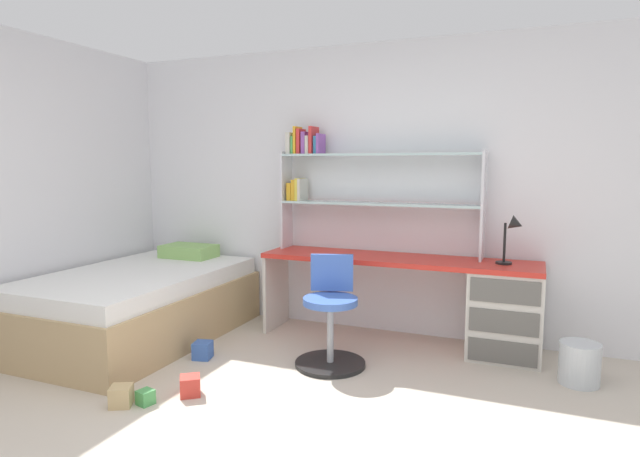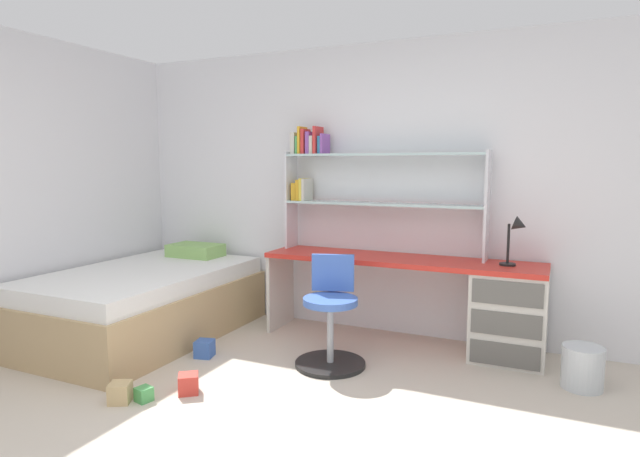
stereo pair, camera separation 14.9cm
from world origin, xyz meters
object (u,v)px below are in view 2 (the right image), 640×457
Objects in this scene: desk_lamp at (517,233)px; toy_block_green_0 at (144,394)px; toy_block_natural_3 at (120,393)px; waste_bin at (583,367)px; swivel_chair at (331,322)px; desk at (476,303)px; bookshelf_hutch at (356,177)px; toy_block_blue_1 at (205,349)px; toy_block_red_2 at (188,384)px; bed_platform at (144,303)px.

toy_block_green_0 is (-2.03, -1.71, -0.93)m from desk_lamp.
waste_bin is at bearing 28.72° from toy_block_natural_3.
swivel_chair is 1.36m from toy_block_green_0.
swivel_chair is at bearing -144.76° from desk.
desk reaches higher than toy_block_natural_3.
bookshelf_hutch is 1.88m from toy_block_blue_1.
swivel_chair reaches higher than toy_block_red_2.
swivel_chair is (-1.22, -0.65, -0.65)m from desk_lamp.
toy_block_blue_1 is (-0.13, 0.79, 0.02)m from toy_block_green_0.
waste_bin is 3.00m from toy_block_natural_3.
swivel_chair is 6.39× the size of toy_block_red_2.
waste_bin is at bearing -25.16° from desk.
swivel_chair is 0.41× the size of bed_platform.
toy_block_green_0 is (-1.76, -1.72, -0.37)m from desk.
bookshelf_hutch is 4.55× the size of desk_lamp.
toy_block_green_0 is at bearing -80.86° from toy_block_blue_1.
desk is at bearing -7.46° from bookshelf_hutch.
desk is 5.89× the size of desk_lamp.
toy_block_blue_1 is at bearing 99.14° from toy_block_green_0.
bed_platform is 1.35m from toy_block_natural_3.
desk_lamp is 2.52m from toy_block_blue_1.
bookshelf_hutch is (-1.05, 0.14, 0.96)m from desk.
waste_bin is 3.15× the size of toy_block_green_0.
waste_bin is 2.26× the size of toy_block_red_2.
bookshelf_hutch is at bearing 173.60° from desk_lamp.
toy_block_blue_1 is 0.86m from toy_block_natural_3.
desk_lamp reaches higher than toy_block_red_2.
desk_lamp is 2.94m from toy_block_natural_3.
toy_block_red_2 is at bearing -136.39° from desk.
desk is at bearing 26.27° from toy_block_blue_1.
desk is 2.48m from toy_block_green_0.
bed_platform reaches higher than toy_block_green_0.
waste_bin is at bearing -35.89° from desk_lamp.
toy_block_green_0 is (-0.71, -1.85, -1.32)m from bookshelf_hutch.
bookshelf_hutch reaches higher than toy_block_natural_3.
toy_block_natural_3 is at bearing -129.86° from swivel_chair.
toy_block_red_2 is at bearing -62.08° from toy_block_blue_1.
bed_platform is at bearing 165.29° from toy_block_blue_1.
swivel_chair is at bearing 52.68° from toy_block_red_2.
waste_bin reaches higher than toy_block_natural_3.
toy_block_blue_1 is (0.79, -0.21, -0.23)m from bed_platform.
toy_block_natural_3 is (-0.94, -1.13, -0.26)m from swivel_chair.
bed_platform is at bearing 126.70° from toy_block_natural_3.
bed_platform reaches higher than toy_block_blue_1.
waste_bin is (1.68, 0.31, -0.18)m from swivel_chair.
desk_lamp reaches higher than waste_bin.
toy_block_red_2 is at bearing -107.89° from bookshelf_hutch.
desk_lamp is 2.81m from toy_block_green_0.
toy_block_green_0 is at bearing -135.65° from desk.
toy_block_green_0 is 0.28m from toy_block_red_2.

